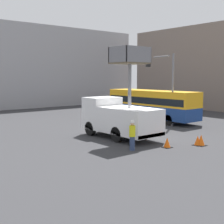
% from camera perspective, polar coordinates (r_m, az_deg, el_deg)
% --- Properties ---
extents(ground_plane, '(120.00, 120.00, 0.00)m').
position_cam_1_polar(ground_plane, '(22.65, 3.76, -4.94)').
color(ground_plane, '#333335').
extents(utility_truck, '(2.59, 6.31, 6.50)m').
position_cam_1_polar(utility_truck, '(22.83, 1.32, -0.74)').
color(utility_truck, white).
rests_on(utility_truck, ground_plane).
extents(city_bus, '(2.55, 10.41, 3.08)m').
position_cam_1_polar(city_bus, '(31.89, 7.26, 1.65)').
color(city_bus, navy).
rests_on(city_bus, ground_plane).
extents(traffic_light_pole, '(2.70, 2.45, 6.51)m').
position_cam_1_polar(traffic_light_pole, '(28.13, 9.59, 6.07)').
color(traffic_light_pole, slate).
rests_on(traffic_light_pole, ground_plane).
extents(road_worker_near_truck, '(0.38, 0.38, 1.87)m').
position_cam_1_polar(road_worker_near_truck, '(19.07, 3.72, -4.24)').
color(road_worker_near_truck, navy).
rests_on(road_worker_near_truck, ground_plane).
extents(road_worker_directing, '(0.38, 0.38, 1.79)m').
position_cam_1_polar(road_worker_directing, '(26.11, 7.12, -1.45)').
color(road_worker_directing, navy).
rests_on(road_worker_directing, ground_plane).
extents(traffic_cone_near_truck, '(0.62, 0.62, 0.71)m').
position_cam_1_polar(traffic_cone_near_truck, '(21.24, 15.97, -5.03)').
color(traffic_cone_near_truck, black).
rests_on(traffic_cone_near_truck, ground_plane).
extents(traffic_cone_mid_road, '(0.56, 0.56, 0.64)m').
position_cam_1_polar(traffic_cone_mid_road, '(21.24, 15.39, -5.11)').
color(traffic_cone_mid_road, black).
rests_on(traffic_cone_mid_road, ground_plane).
extents(traffic_cone_far_side, '(0.56, 0.56, 0.64)m').
position_cam_1_polar(traffic_cone_far_side, '(20.17, 10.04, -5.59)').
color(traffic_cone_far_side, black).
rests_on(traffic_cone_far_side, ground_plane).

